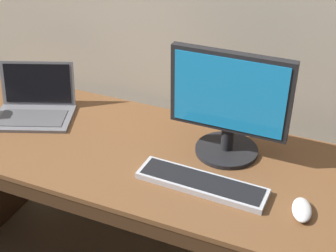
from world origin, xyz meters
TOP-DOWN VIEW (x-y plane):
  - desk at (0.00, -0.01)m, footprint 1.88×0.69m
  - laptop_space_gray at (-0.54, 0.06)m, footprint 0.41×0.37m
  - external_monitor at (0.33, 0.11)m, footprint 0.45×0.25m
  - wired_keyboard at (0.31, -0.12)m, footprint 0.47×0.14m
  - computer_mouse at (0.66, -0.12)m, footprint 0.09×0.13m

SIDE VIEW (x-z plane):
  - desk at x=0.00m, z-range 0.13..0.91m
  - wired_keyboard at x=0.31m, z-range 0.78..0.80m
  - computer_mouse at x=0.66m, z-range 0.78..0.81m
  - laptop_space_gray at x=-0.54m, z-range 0.71..0.92m
  - external_monitor at x=0.33m, z-range 0.79..1.21m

